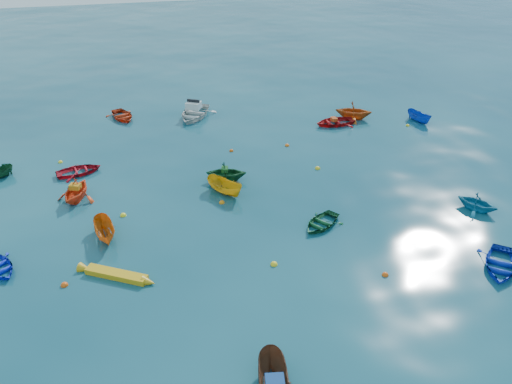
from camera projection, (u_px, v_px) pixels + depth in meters
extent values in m
plane|color=#093545|center=(278.00, 241.00, 28.09)|extent=(160.00, 160.00, 0.00)
imported|color=#0D2CAE|center=(499.00, 268.00, 26.07)|extent=(3.99, 4.11, 0.70)
imported|color=#F34216|center=(78.00, 199.00, 32.07)|extent=(3.35, 3.57, 1.51)
imported|color=gold|center=(225.00, 193.00, 32.73)|extent=(2.59, 3.00, 1.13)
imported|color=#125029|center=(321.00, 225.00, 29.49)|extent=(3.43, 3.25, 0.58)
imported|color=#187297|center=(476.00, 210.00, 30.97)|extent=(3.09, 3.16, 1.26)
imported|color=#B20E1C|center=(79.00, 173.00, 35.12)|extent=(3.44, 2.77, 0.63)
imported|color=#CA5F13|center=(106.00, 237.00, 28.43)|extent=(1.53, 2.97, 1.09)
imported|color=#114C24|center=(227.00, 180.00, 34.24)|extent=(3.22, 2.96, 1.43)
imported|color=#A60D0F|center=(335.00, 124.00, 42.79)|extent=(3.55, 2.63, 0.71)
imported|color=#0D39A7|center=(418.00, 121.00, 43.37)|extent=(1.58, 2.76, 1.01)
imported|color=red|center=(123.00, 118.00, 44.00)|extent=(3.28, 3.87, 0.68)
imported|color=#C14D12|center=(353.00, 119.00, 43.94)|extent=(3.98, 3.79, 1.64)
imported|color=silver|center=(194.00, 117.00, 44.30)|extent=(4.98, 5.45, 1.52)
cube|color=navy|center=(275.00, 381.00, 18.96)|extent=(0.82, 0.68, 0.35)
cube|color=orange|center=(75.00, 187.00, 31.65)|extent=(0.80, 0.71, 0.32)
cube|color=#134E1C|center=(225.00, 169.00, 33.81)|extent=(0.57, 0.67, 0.28)
cube|color=#BC4113|center=(334.00, 119.00, 42.51)|extent=(0.47, 0.60, 0.28)
sphere|color=#E24D0C|center=(65.00, 285.00, 24.88)|extent=(0.37, 0.37, 0.37)
sphere|color=yellow|center=(274.00, 265.00, 26.30)|extent=(0.38, 0.38, 0.38)
sphere|color=#DE4C0C|center=(385.00, 275.00, 25.56)|extent=(0.35, 0.35, 0.35)
sphere|color=yellow|center=(123.00, 216.00, 30.39)|extent=(0.37, 0.37, 0.37)
sphere|color=orange|center=(222.00, 203.00, 31.67)|extent=(0.36, 0.36, 0.36)
sphere|color=gold|center=(318.00, 169.00, 35.72)|extent=(0.38, 0.38, 0.38)
sphere|color=#EE5F0C|center=(287.00, 146.00, 39.06)|extent=(0.35, 0.35, 0.35)
sphere|color=yellow|center=(61.00, 162.00, 36.58)|extent=(0.31, 0.31, 0.31)
sphere|color=#DC500B|center=(231.00, 151.00, 38.23)|extent=(0.32, 0.32, 0.32)
sphere|color=yellow|center=(408.00, 126.00, 42.52)|extent=(0.32, 0.32, 0.32)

